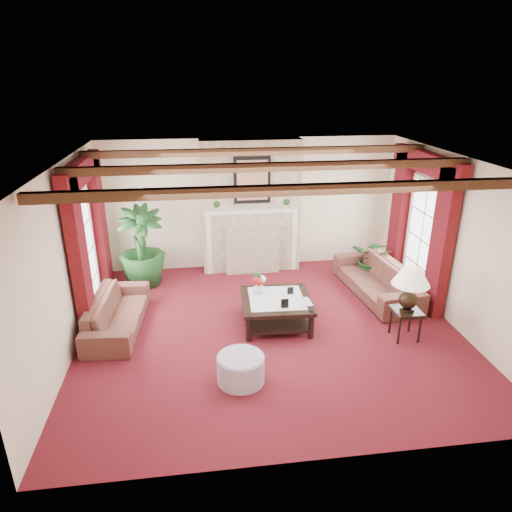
{
  "coord_description": "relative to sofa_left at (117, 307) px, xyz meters",
  "views": [
    {
      "loc": [
        -1.08,
        -6.37,
        3.85
      ],
      "look_at": [
        -0.18,
        0.4,
        1.13
      ],
      "focal_mm": 32.0,
      "sensor_mm": 36.0,
      "label": 1
    }
  ],
  "objects": [
    {
      "name": "floor",
      "position": [
        2.45,
        -0.37,
        -0.37
      ],
      "size": [
        6.0,
        6.0,
        0.0
      ],
      "primitive_type": "plane",
      "color": "#420B14",
      "rests_on": "ground"
    },
    {
      "name": "ceiling",
      "position": [
        2.45,
        -0.37,
        2.33
      ],
      "size": [
        6.0,
        6.0,
        0.0
      ],
      "primitive_type": "plane",
      "rotation": [
        3.14,
        0.0,
        0.0
      ],
      "color": "white",
      "rests_on": "floor"
    },
    {
      "name": "back_wall",
      "position": [
        2.45,
        2.38,
        0.98
      ],
      "size": [
        6.0,
        0.02,
        2.7
      ],
      "primitive_type": "cube",
      "color": "beige",
      "rests_on": "ground"
    },
    {
      "name": "left_wall",
      "position": [
        -0.55,
        -0.37,
        0.98
      ],
      "size": [
        0.02,
        5.5,
        2.7
      ],
      "primitive_type": "cube",
      "color": "beige",
      "rests_on": "ground"
    },
    {
      "name": "right_wall",
      "position": [
        5.45,
        -0.37,
        0.98
      ],
      "size": [
        0.02,
        5.5,
        2.7
      ],
      "primitive_type": "cube",
      "color": "beige",
      "rests_on": "ground"
    },
    {
      "name": "ceiling_beams",
      "position": [
        2.45,
        -0.37,
        2.27
      ],
      "size": [
        6.0,
        3.0,
        0.12
      ],
      "primitive_type": null,
      "color": "#352111",
      "rests_on": "ceiling"
    },
    {
      "name": "fireplace",
      "position": [
        2.45,
        2.18,
        2.33
      ],
      "size": [
        2.0,
        0.52,
        2.7
      ],
      "primitive_type": null,
      "color": "tan",
      "rests_on": "ground"
    },
    {
      "name": "french_door_left",
      "position": [
        -0.52,
        0.63,
        1.76
      ],
      "size": [
        0.1,
        1.1,
        2.16
      ],
      "primitive_type": null,
      "color": "white",
      "rests_on": "ground"
    },
    {
      "name": "french_door_right",
      "position": [
        5.42,
        0.63,
        1.76
      ],
      "size": [
        0.1,
        1.1,
        2.16
      ],
      "primitive_type": null,
      "color": "white",
      "rests_on": "ground"
    },
    {
      "name": "curtains_left",
      "position": [
        -0.41,
        0.63,
        2.18
      ],
      "size": [
        0.2,
        2.4,
        2.55
      ],
      "primitive_type": null,
      "color": "#470913",
      "rests_on": "ground"
    },
    {
      "name": "curtains_right",
      "position": [
        5.31,
        0.63,
        2.18
      ],
      "size": [
        0.2,
        2.4,
        2.55
      ],
      "primitive_type": null,
      "color": "#470913",
      "rests_on": "ground"
    },
    {
      "name": "sofa_left",
      "position": [
        0.0,
        0.0,
        0.0
      ],
      "size": [
        1.99,
        0.83,
        0.75
      ],
      "primitive_type": "imported",
      "rotation": [
        0.0,
        0.0,
        1.5
      ],
      "color": "#3A0F19",
      "rests_on": "ground"
    },
    {
      "name": "sofa_right",
      "position": [
        4.62,
        0.63,
        0.05
      ],
      "size": [
        2.27,
        1.05,
        0.84
      ],
      "primitive_type": "imported",
      "rotation": [
        0.0,
        0.0,
        -1.47
      ],
      "color": "#3A0F19",
      "rests_on": "ground"
    },
    {
      "name": "potted_palm",
      "position": [
        0.26,
        1.64,
        0.06
      ],
      "size": [
        1.49,
        1.91,
        0.88
      ],
      "primitive_type": "imported",
      "rotation": [
        0.0,
        0.0,
        0.2
      ],
      "color": "black",
      "rests_on": "ground"
    },
    {
      "name": "small_plant",
      "position": [
        4.8,
        1.31,
        -0.03
      ],
      "size": [
        1.66,
        1.66,
        0.68
      ],
      "primitive_type": "imported",
      "rotation": [
        0.0,
        0.0,
        -0.73
      ],
      "color": "black",
      "rests_on": "ground"
    },
    {
      "name": "coffee_table",
      "position": [
        2.57,
        -0.21,
        -0.14
      ],
      "size": [
        1.17,
        1.17,
        0.46
      ],
      "primitive_type": null,
      "rotation": [
        0.0,
        0.0,
        -0.04
      ],
      "color": "black",
      "rests_on": "ground"
    },
    {
      "name": "side_table",
      "position": [
        4.49,
        -0.9,
        -0.13
      ],
      "size": [
        0.45,
        0.45,
        0.49
      ],
      "primitive_type": null,
      "rotation": [
        0.0,
        0.0,
        -0.11
      ],
      "color": "black",
      "rests_on": "ground"
    },
    {
      "name": "ottoman",
      "position": [
        1.84,
        -1.65,
        -0.19
      ],
      "size": [
        0.64,
        0.64,
        0.37
      ],
      "primitive_type": "cylinder",
      "color": "#A6A2B8",
      "rests_on": "ground"
    },
    {
      "name": "table_lamp",
      "position": [
        4.49,
        -0.9,
        0.47
      ],
      "size": [
        0.57,
        0.57,
        0.72
      ],
      "primitive_type": null,
      "color": "black",
      "rests_on": "side_table"
    },
    {
      "name": "flower_vase",
      "position": [
        2.32,
        0.03,
        0.18
      ],
      "size": [
        0.28,
        0.28,
        0.2
      ],
      "primitive_type": "imported",
      "rotation": [
        0.0,
        0.0,
        -0.2
      ],
      "color": "silver",
      "rests_on": "coffee_table"
    },
    {
      "name": "book",
      "position": [
        2.87,
        -0.42,
        0.24
      ],
      "size": [
        0.22,
        0.05,
        0.3
      ],
      "primitive_type": "imported",
      "rotation": [
        0.0,
        0.0,
        0.06
      ],
      "color": "black",
      "rests_on": "coffee_table"
    },
    {
      "name": "photo_frame_a",
      "position": [
        2.64,
        -0.55,
        0.17
      ],
      "size": [
        0.12,
        0.03,
        0.16
      ],
      "primitive_type": null,
      "rotation": [
        0.0,
        0.0,
        0.06
      ],
      "color": "black",
      "rests_on": "coffee_table"
    },
    {
      "name": "photo_frame_b",
      "position": [
        2.83,
        -0.09,
        0.15
      ],
      "size": [
        0.1,
        0.03,
        0.13
      ],
      "primitive_type": null,
      "rotation": [
        0.0,
        0.0,
        -0.06
      ],
      "color": "black",
      "rests_on": "coffee_table"
    }
  ]
}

